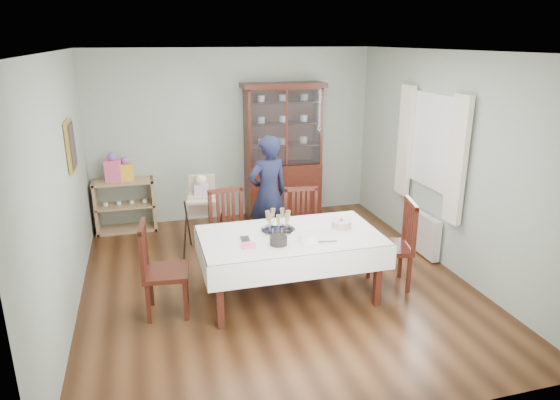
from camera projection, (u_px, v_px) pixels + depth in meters
name	position (u px, v px, depth m)	size (l,w,h in m)	color
floor	(275.00, 281.00, 6.09)	(5.00, 5.00, 0.00)	#593319
room_shell	(263.00, 136.00, 6.05)	(5.00, 5.00, 5.00)	#9EAA99
dining_table	(290.00, 265.00, 5.63)	(2.01, 1.16, 0.76)	#421C10
china_cabinet	(283.00, 150.00, 8.00)	(1.30, 0.48, 2.18)	#421C10
sideboard	(125.00, 205.00, 7.60)	(0.90, 0.38, 0.80)	tan
picture_frame	(70.00, 146.00, 5.74)	(0.04, 0.48, 0.58)	gold
window	(434.00, 142.00, 6.45)	(0.04, 1.02, 1.22)	white
curtain_left	(457.00, 161.00, 5.90)	(0.07, 0.30, 1.55)	silver
curtain_right	(405.00, 141.00, 7.04)	(0.07, 0.30, 1.55)	silver
radiator	(421.00, 232.00, 6.83)	(0.10, 0.80, 0.55)	white
chair_far_left	(232.00, 249.00, 6.24)	(0.55, 0.55, 1.06)	#421C10
chair_far_right	(303.00, 245.00, 6.40)	(0.51, 0.51, 1.02)	#421C10
chair_end_left	(165.00, 287.00, 5.31)	(0.51, 0.51, 1.03)	#421C10
chair_end_right	(391.00, 261.00, 5.92)	(0.57, 0.57, 1.05)	#421C10
woman	(268.00, 194.00, 6.79)	(0.59, 0.39, 1.62)	black
high_chair	(203.00, 221.00, 6.86)	(0.56, 0.56, 1.09)	black
champagne_tray	(278.00, 225.00, 5.59)	(0.39, 0.39, 0.24)	silver
birthday_cake	(341.00, 225.00, 5.68)	(0.26, 0.26, 0.18)	white
plate_stack_dark	(278.00, 240.00, 5.24)	(0.19, 0.19, 0.09)	black
plate_stack_white	(309.00, 238.00, 5.31)	(0.21, 0.21, 0.09)	white
napkin_stack	(249.00, 246.00, 5.20)	(0.14, 0.14, 0.02)	#FF5D8F
cutlery	(242.00, 239.00, 5.37)	(0.12, 0.17, 0.01)	silver
cake_knife	(323.00, 242.00, 5.31)	(0.30, 0.03, 0.01)	silver
gift_bag_pink	(113.00, 169.00, 7.37)	(0.26, 0.20, 0.44)	#FF5D8F
gift_bag_orange	(126.00, 170.00, 7.43)	(0.20, 0.14, 0.36)	yellow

